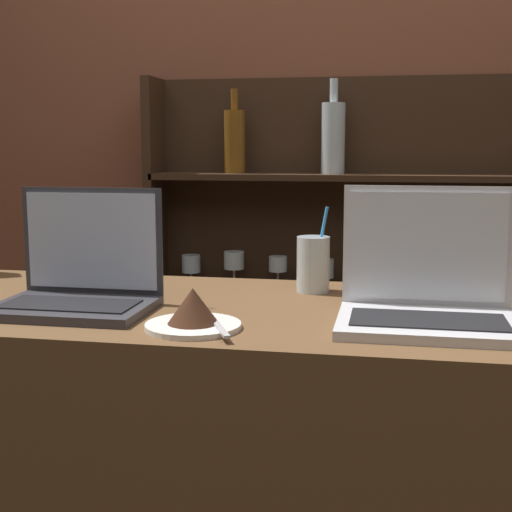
{
  "coord_description": "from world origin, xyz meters",
  "views": [
    {
      "loc": [
        0.19,
        -1.08,
        1.38
      ],
      "look_at": [
        -0.08,
        0.34,
        1.16
      ],
      "focal_mm": 50.0,
      "sensor_mm": 36.0,
      "label": 1
    }
  ],
  "objects_px": {
    "water_glass": "(313,264)",
    "laptop_far": "(427,294)",
    "cake_plate": "(193,313)",
    "laptop_near": "(80,282)"
  },
  "relations": [
    {
      "from": "laptop_near",
      "to": "laptop_far",
      "type": "relative_size",
      "value": 0.95
    },
    {
      "from": "laptop_far",
      "to": "water_glass",
      "type": "xyz_separation_m",
      "value": [
        -0.24,
        0.25,
        0.01
      ]
    },
    {
      "from": "laptop_far",
      "to": "water_glass",
      "type": "distance_m",
      "value": 0.34
    },
    {
      "from": "laptop_far",
      "to": "cake_plate",
      "type": "relative_size",
      "value": 1.79
    },
    {
      "from": "cake_plate",
      "to": "water_glass",
      "type": "height_order",
      "value": "water_glass"
    },
    {
      "from": "laptop_far",
      "to": "water_glass",
      "type": "height_order",
      "value": "laptop_far"
    },
    {
      "from": "laptop_near",
      "to": "water_glass",
      "type": "bearing_deg",
      "value": 29.79
    },
    {
      "from": "laptop_far",
      "to": "water_glass",
      "type": "bearing_deg",
      "value": 133.66
    },
    {
      "from": "water_glass",
      "to": "laptop_far",
      "type": "bearing_deg",
      "value": -46.34
    },
    {
      "from": "laptop_far",
      "to": "water_glass",
      "type": "relative_size",
      "value": 1.67
    }
  ]
}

